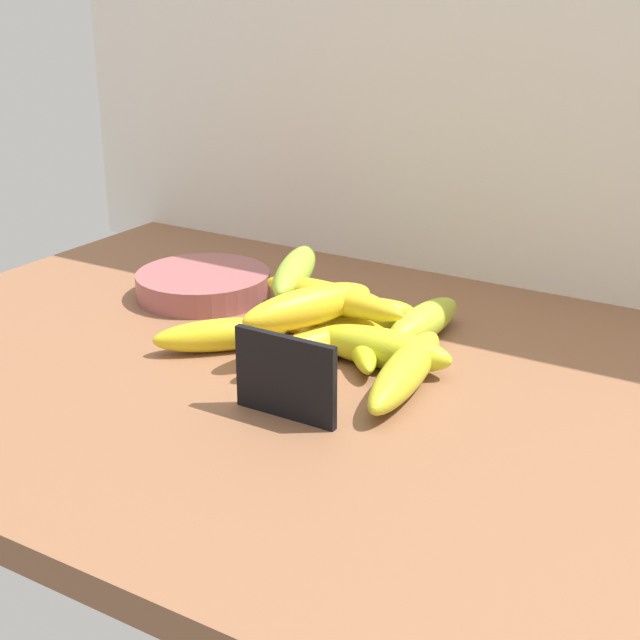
{
  "coord_description": "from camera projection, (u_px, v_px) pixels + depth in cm",
  "views": [
    {
      "loc": [
        48.79,
        -77.1,
        44.33
      ],
      "look_at": [
        -0.35,
        2.83,
        8.0
      ],
      "focal_mm": 52.6,
      "sensor_mm": 36.0,
      "label": 1
    }
  ],
  "objects": [
    {
      "name": "banana_12",
      "position": [
        295.0,
        271.0,
        1.13
      ],
      "size": [
        9.85,
        17.53,
        3.84
      ],
      "primitive_type": "ellipsoid",
      "rotation": [
        0.0,
        0.0,
        1.94
      ],
      "color": "#91BD34",
      "rests_on": "banana_1"
    },
    {
      "name": "banana_2",
      "position": [
        322.0,
        324.0,
        1.08
      ],
      "size": [
        17.98,
        4.38,
        3.86
      ],
      "primitive_type": "ellipsoid",
      "rotation": [
        0.0,
        0.0,
        0.03
      ],
      "color": "yellow",
      "rests_on": "counter_top"
    },
    {
      "name": "banana_5",
      "position": [
        221.0,
        335.0,
        1.05
      ],
      "size": [
        13.35,
        13.49,
        3.7
      ],
      "primitive_type": "ellipsoid",
      "rotation": [
        0.0,
        0.0,
        0.79
      ],
      "color": "yellow",
      "rests_on": "counter_top"
    },
    {
      "name": "banana_11",
      "position": [
        327.0,
        296.0,
        1.06
      ],
      "size": [
        15.24,
        3.87,
        3.25
      ],
      "primitive_type": "ellipsoid",
      "rotation": [
        0.0,
        0.0,
        0.04
      ],
      "color": "gold",
      "rests_on": "banana_2"
    },
    {
      "name": "back_wall",
      "position": [
        471.0,
        36.0,
        1.19
      ],
      "size": [
        130.0,
        2.0,
        70.0
      ],
      "primitive_type": "cube",
      "color": "silver",
      "rests_on": "ground"
    },
    {
      "name": "banana_10",
      "position": [
        309.0,
        307.0,
        1.02
      ],
      "size": [
        10.34,
        17.33,
        4.28
      ],
      "primitive_type": "ellipsoid",
      "rotation": [
        0.0,
        0.0,
        4.33
      ],
      "color": "yellow",
      "rests_on": "banana_8"
    },
    {
      "name": "banana_6",
      "position": [
        360.0,
        335.0,
        1.06
      ],
      "size": [
        14.3,
        18.71,
        3.31
      ],
      "primitive_type": "ellipsoid",
      "rotation": [
        0.0,
        0.0,
        5.31
      ],
      "color": "gold",
      "rests_on": "counter_top"
    },
    {
      "name": "banana_9",
      "position": [
        332.0,
        298.0,
        1.06
      ],
      "size": [
        19.49,
        5.49,
        3.37
      ],
      "primitive_type": "ellipsoid",
      "rotation": [
        0.0,
        0.0,
        -0.11
      ],
      "color": "yellow",
      "rests_on": "banana_2"
    },
    {
      "name": "banana_4",
      "position": [
        423.0,
        323.0,
        1.08
      ],
      "size": [
        4.7,
        15.62,
        4.09
      ],
      "primitive_type": "ellipsoid",
      "rotation": [
        0.0,
        0.0,
        1.53
      ],
      "color": "#ACBE2F",
      "rests_on": "counter_top"
    },
    {
      "name": "banana_7",
      "position": [
        406.0,
        370.0,
        0.95
      ],
      "size": [
        7.16,
        20.58,
        4.09
      ],
      "primitive_type": "ellipsoid",
      "rotation": [
        0.0,
        0.0,
        1.73
      ],
      "color": "gold",
      "rests_on": "counter_top"
    },
    {
      "name": "banana_8",
      "position": [
        311.0,
        346.0,
        1.02
      ],
      "size": [
        9.75,
        18.76,
        3.59
      ],
      "primitive_type": "ellipsoid",
      "rotation": [
        0.0,
        0.0,
        4.36
      ],
      "color": "yellow",
      "rests_on": "counter_top"
    },
    {
      "name": "chalkboard_sign",
      "position": [
        286.0,
        380.0,
        0.89
      ],
      "size": [
        11.0,
        1.8,
        8.4
      ],
      "color": "black",
      "rests_on": "counter_top"
    },
    {
      "name": "banana_3",
      "position": [
        381.0,
        348.0,
        1.01
      ],
      "size": [
        16.45,
        5.52,
        4.37
      ],
      "primitive_type": "ellipsoid",
      "rotation": [
        0.0,
        0.0,
        3.21
      ],
      "color": "gold",
      "rests_on": "counter_top"
    },
    {
      "name": "banana_0",
      "position": [
        349.0,
        315.0,
        1.1
      ],
      "size": [
        15.29,
        13.37,
        4.34
      ],
      "primitive_type": "ellipsoid",
      "rotation": [
        0.0,
        0.0,
        3.81
      ],
      "color": "gold",
      "rests_on": "counter_top"
    },
    {
      "name": "fruit_bowl",
      "position": [
        203.0,
        284.0,
        1.22
      ],
      "size": [
        17.39,
        17.39,
        3.25
      ],
      "primitive_type": "cylinder",
      "color": "#985255",
      "rests_on": "counter_top"
    },
    {
      "name": "banana_1",
      "position": [
        305.0,
        304.0,
        1.13
      ],
      "size": [
        14.03,
        17.46,
        4.22
      ],
      "primitive_type": "ellipsoid",
      "rotation": [
        0.0,
        0.0,
        2.18
      ],
      "color": "yellow",
      "rests_on": "counter_top"
    },
    {
      "name": "counter_top",
      "position": [
        309.0,
        385.0,
        1.01
      ],
      "size": [
        110.0,
        76.0,
        3.0
      ],
      "primitive_type": "cube",
      "color": "brown",
      "rests_on": "ground"
    }
  ]
}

